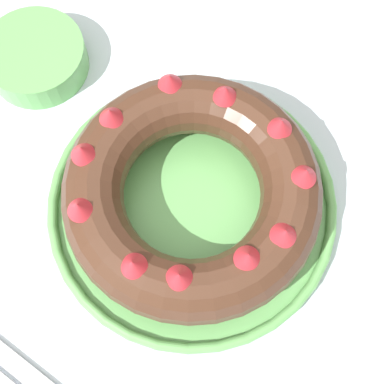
# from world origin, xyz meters

# --- Properties ---
(ground_plane) EXTENTS (8.00, 8.00, 0.00)m
(ground_plane) POSITION_xyz_m (0.00, 0.00, 0.00)
(ground_plane) COLOR brown
(dining_table) EXTENTS (1.29, 1.26, 0.76)m
(dining_table) POSITION_xyz_m (0.00, 0.00, 0.67)
(dining_table) COLOR silver
(dining_table) RESTS_ON ground_plane
(serving_dish) EXTENTS (0.35, 0.35, 0.02)m
(serving_dish) POSITION_xyz_m (0.03, -0.01, 0.77)
(serving_dish) COLOR #6BB760
(serving_dish) RESTS_ON dining_table
(bundt_cake) EXTENTS (0.30, 0.30, 0.09)m
(bundt_cake) POSITION_xyz_m (0.03, -0.01, 0.81)
(bundt_cake) COLOR #4C2D1E
(bundt_cake) RESTS_ON serving_dish
(side_bowl) EXTENTS (0.13, 0.13, 0.04)m
(side_bowl) POSITION_xyz_m (0.07, 0.28, 0.78)
(side_bowl) COLOR #6BB760
(side_bowl) RESTS_ON dining_table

